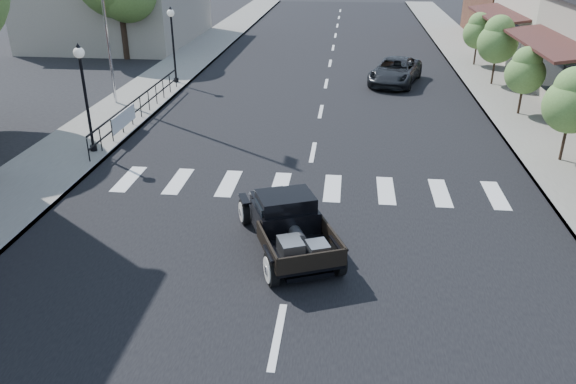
# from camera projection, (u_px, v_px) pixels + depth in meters

# --- Properties ---
(ground) EXTENTS (120.00, 120.00, 0.00)m
(ground) POSITION_uv_depth(u_px,v_px,m) (293.00, 256.00, 13.48)
(ground) COLOR black
(ground) RESTS_ON ground
(road) EXTENTS (14.00, 80.00, 0.02)m
(road) POSITION_uv_depth(u_px,v_px,m) (324.00, 94.00, 27.01)
(road) COLOR black
(road) RESTS_ON ground
(road_markings) EXTENTS (12.00, 60.00, 0.06)m
(road_markings) POSITION_uv_depth(u_px,v_px,m) (318.00, 126.00, 22.50)
(road_markings) COLOR silver
(road_markings) RESTS_ON ground
(sidewalk_left) EXTENTS (3.00, 80.00, 0.15)m
(sidewalk_left) POSITION_uv_depth(u_px,v_px,m) (153.00, 88.00, 27.82)
(sidewalk_left) COLOR gray
(sidewalk_left) RESTS_ON ground
(sidewalk_right) EXTENTS (3.00, 80.00, 0.15)m
(sidewalk_right) POSITION_uv_depth(u_px,v_px,m) (506.00, 98.00, 26.15)
(sidewalk_right) COLOR gray
(sidewalk_right) RESTS_ON ground
(low_building_left) EXTENTS (10.00, 12.00, 5.00)m
(low_building_left) POSITION_uv_depth(u_px,v_px,m) (120.00, 5.00, 39.17)
(low_building_left) COLOR #A69C8B
(low_building_left) RESTS_ON ground
(railing) EXTENTS (0.08, 10.00, 1.00)m
(railing) POSITION_uv_depth(u_px,v_px,m) (140.00, 105.00, 22.95)
(railing) COLOR black
(railing) RESTS_ON sidewalk_left
(banner) EXTENTS (0.04, 2.20, 0.60)m
(banner) POSITION_uv_depth(u_px,v_px,m) (125.00, 125.00, 21.22)
(banner) COLOR silver
(banner) RESTS_ON sidewalk_left
(lamp_post_b) EXTENTS (0.36, 0.36, 3.68)m
(lamp_post_b) POSITION_uv_depth(u_px,v_px,m) (86.00, 99.00, 18.81)
(lamp_post_b) COLOR black
(lamp_post_b) RESTS_ON sidewalk_left
(lamp_post_c) EXTENTS (0.36, 0.36, 3.68)m
(lamp_post_c) POSITION_uv_depth(u_px,v_px,m) (173.00, 45.00, 27.83)
(lamp_post_c) COLOR black
(lamp_post_c) RESTS_ON sidewalk_left
(small_tree_b) EXTENTS (1.80, 1.80, 3.00)m
(small_tree_b) POSITION_uv_depth(u_px,v_px,m) (569.00, 116.00, 18.17)
(small_tree_b) COLOR #537D39
(small_tree_b) RESTS_ON sidewalk_right
(small_tree_c) EXTENTS (1.60, 1.60, 2.67)m
(small_tree_c) POSITION_uv_depth(u_px,v_px,m) (523.00, 82.00, 23.06)
(small_tree_c) COLOR #537D39
(small_tree_c) RESTS_ON sidewalk_right
(small_tree_d) EXTENTS (1.93, 1.93, 3.22)m
(small_tree_d) POSITION_uv_depth(u_px,v_px,m) (496.00, 51.00, 27.58)
(small_tree_d) COLOR #537D39
(small_tree_d) RESTS_ON sidewalk_right
(small_tree_e) EXTENTS (1.68, 1.68, 2.80)m
(small_tree_e) POSITION_uv_depth(u_px,v_px,m) (477.00, 40.00, 31.84)
(small_tree_e) COLOR #537D39
(small_tree_e) RESTS_ON sidewalk_right
(hotrod_pickup) EXTENTS (3.28, 4.46, 1.40)m
(hotrod_pickup) POSITION_uv_depth(u_px,v_px,m) (288.00, 223.00, 13.51)
(hotrod_pickup) COLOR black
(hotrod_pickup) RESTS_ON ground
(second_car) EXTENTS (3.23, 4.96, 1.27)m
(second_car) POSITION_uv_depth(u_px,v_px,m) (395.00, 71.00, 28.61)
(second_car) COLOR black
(second_car) RESTS_ON ground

